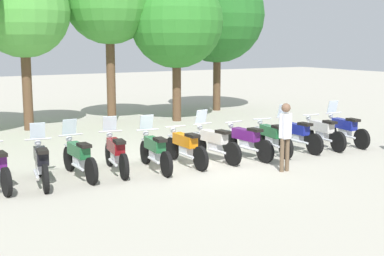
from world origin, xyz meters
The scene contains 16 objects.
ground_plane centered at (0.00, 0.00, 0.00)m, with size 80.00×80.00×0.00m, color #ADA899.
motorcycle_1 centered at (-4.35, 0.07, 0.52)m, with size 0.70×2.18×1.37m.
motorcycle_2 centered at (-3.39, 0.23, 0.52)m, with size 0.62×2.19×1.37m.
motorcycle_3 centered at (-2.41, 0.24, 0.52)m, with size 0.70×2.18×1.37m.
motorcycle_4 centered at (-1.45, -0.05, 0.52)m, with size 0.64×2.19×1.37m.
motorcycle_5 centered at (-0.49, 0.04, 0.50)m, with size 0.62×2.19×0.99m.
motorcycle_6 centered at (0.48, 0.09, 0.52)m, with size 0.62×2.19×1.37m.
motorcycle_7 centered at (1.45, -0.09, 0.50)m, with size 0.62×2.19×0.99m.
motorcycle_8 centered at (2.42, -0.03, 0.50)m, with size 0.68×2.18×0.99m.
motorcycle_9 centered at (3.38, -0.01, 0.52)m, with size 0.62×2.19×1.37m.
motorcycle_10 centered at (4.35, -0.12, 0.50)m, with size 0.64×2.19×0.99m.
motorcycle_11 centered at (5.32, -0.14, 0.52)m, with size 0.63×2.19×1.37m.
person_0 centered at (1.33, -1.91, 1.04)m, with size 0.40×0.24×1.76m.
tree_1 centered at (-2.72, 7.96, 4.34)m, with size 3.37×3.37×6.06m.
tree_3 centered at (3.20, 7.15, 4.09)m, with size 3.83×3.83×6.02m.
tree_4 centered at (6.52, 9.18, 4.50)m, with size 4.47×4.47×6.75m.
Camera 1 is at (-7.46, -12.10, 3.31)m, focal length 49.58 mm.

